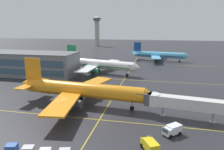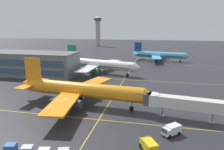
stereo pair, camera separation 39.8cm
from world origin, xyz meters
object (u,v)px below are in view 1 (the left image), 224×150
service_truck_red_van (150,145)px  service_truck_catering (172,130)px  control_tower (97,29)px  airliner_second_row (99,64)px  airliner_third_row (159,55)px  baggage_cart_row_leftmost (12,149)px  jet_bridge (177,102)px  airliner_front_gate (81,90)px

service_truck_red_van → service_truck_catering: (4.40, 6.66, 0.00)m
service_truck_red_van → control_tower: size_ratio=0.14×
airliner_second_row → airliner_third_row: airliner_second_row is taller
service_truck_catering → control_tower: 202.70m
baggage_cart_row_leftmost → control_tower: control_tower is taller
jet_bridge → service_truck_catering: bearing=-100.7°
service_truck_catering → control_tower: bearing=110.2°
service_truck_red_van → service_truck_catering: same height
airliner_front_gate → airliner_third_row: 86.90m
airliner_second_row → baggage_cart_row_leftmost: airliner_second_row is taller
airliner_front_gate → service_truck_red_van: airliner_front_gate is taller
service_truck_catering → jet_bridge: 9.45m
airliner_front_gate → jet_bridge: size_ratio=2.21×
airliner_third_row → jet_bridge: airliner_third_row is taller
jet_bridge → airliner_second_row: bearing=125.9°
airliner_third_row → service_truck_catering: bearing=-88.8°
airliner_front_gate → airliner_second_row: airliner_front_gate is taller
service_truck_red_van → service_truck_catering: bearing=56.6°
airliner_third_row → service_truck_red_van: airliner_third_row is taller
service_truck_catering → airliner_third_row: bearing=91.2°
airliner_second_row → baggage_cart_row_leftmost: size_ratio=14.25×
airliner_front_gate → service_truck_red_van: 27.78m
airliner_second_row → airliner_third_row: (28.47, 43.16, -0.43)m
airliner_second_row → airliner_front_gate: bearing=-81.5°
baggage_cart_row_leftmost → jet_bridge: (29.86, 21.60, 3.05)m
baggage_cart_row_leftmost → jet_bridge: jet_bridge is taller
airliner_front_gate → jet_bridge: (25.99, -3.57, -0.34)m
airliner_front_gate → airliner_third_row: size_ratio=1.11×
service_truck_catering → baggage_cart_row_leftmost: size_ratio=1.49×
airliner_second_row → service_truck_red_van: bearing=-66.5°
service_truck_catering → jet_bridge: size_ratio=0.23×
service_truck_red_van → service_truck_catering: size_ratio=1.05×
airliner_second_row → baggage_cart_row_leftmost: bearing=-88.1°
airliner_front_gate → control_tower: size_ratio=1.26×
airliner_front_gate → airliner_second_row: 41.25m
airliner_third_row → service_truck_red_van: 103.11m
service_truck_catering → jet_bridge: (1.67, 8.84, 2.88)m
airliner_second_row → service_truck_red_van: (26.02, -59.88, -3.21)m
baggage_cart_row_leftmost → service_truck_red_van: bearing=14.4°
service_truck_red_van → jet_bridge: (6.06, 15.51, 2.88)m
service_truck_red_van → jet_bridge: bearing=68.7°
airliner_front_gate → control_tower: control_tower is taller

